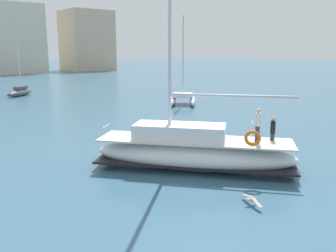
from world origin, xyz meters
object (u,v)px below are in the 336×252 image
Objects in this scene: moored_sloop_far at (20,91)px; seagull at (251,199)px; main_sailboat at (193,151)px; moored_catamaran at (183,98)px.

moored_sloop_far is 6.68× the size of seagull.
main_sailboat is 10.47× the size of seagull.
main_sailboat is 1.44× the size of moored_catamaran.
moored_sloop_far is at bearing 121.36° from moored_catamaran.
seagull is (-1.13, -4.42, -0.68)m from main_sailboat.
main_sailboat reaches higher than seagull.
moored_catamaran is (11.13, -18.27, 0.09)m from moored_sloop_far.
seagull is at bearing -104.32° from main_sailboat.
main_sailboat is 21.25m from moored_catamaran.
moored_sloop_far is 0.92× the size of moored_catamaran.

